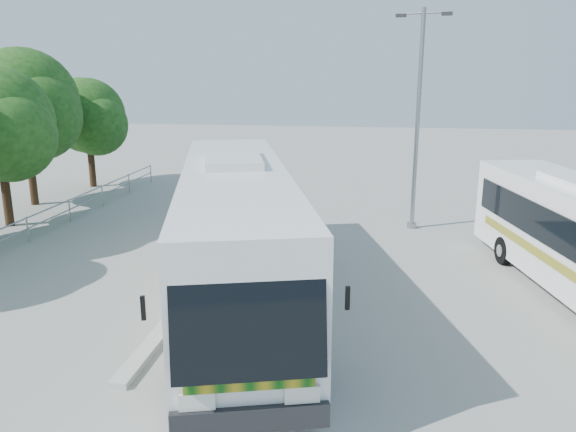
% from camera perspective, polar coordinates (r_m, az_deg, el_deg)
% --- Properties ---
extents(ground, '(100.00, 100.00, 0.00)m').
position_cam_1_polar(ground, '(16.89, -1.01, -7.22)').
color(ground, gray).
rests_on(ground, ground).
extents(kerb_divider, '(0.40, 16.00, 0.15)m').
position_cam_1_polar(kerb_divider, '(19.17, -6.82, -4.39)').
color(kerb_divider, '#B2B2AD').
rests_on(kerb_divider, ground).
extents(railing, '(0.06, 22.00, 1.00)m').
position_cam_1_polar(railing, '(23.85, -23.70, -0.09)').
color(railing, gray).
rests_on(railing, ground).
extents(tree_far_d, '(5.62, 5.30, 7.33)m').
position_cam_1_polar(tree_far_d, '(29.06, -25.14, 10.35)').
color(tree_far_d, '#382314').
rests_on(tree_far_d, ground).
extents(tree_far_e, '(4.54, 4.28, 5.92)m').
position_cam_1_polar(tree_far_e, '(32.64, -19.60, 9.55)').
color(tree_far_e, '#382314').
rests_on(tree_far_e, ground).
extents(coach_main, '(6.16, 13.63, 3.72)m').
position_cam_1_polar(coach_main, '(15.44, -5.33, -1.39)').
color(coach_main, silver).
rests_on(coach_main, ground).
extents(lamppost, '(2.06, 0.76, 8.56)m').
position_cam_1_polar(lamppost, '(22.82, 13.08, 10.32)').
color(lamppost, gray).
rests_on(lamppost, ground).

